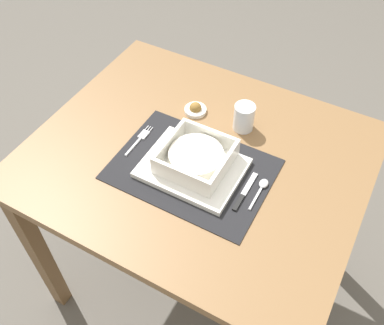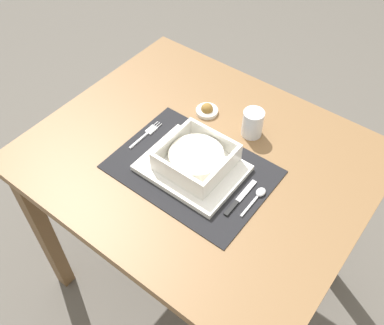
{
  "view_description": "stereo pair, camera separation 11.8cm",
  "coord_description": "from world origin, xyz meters",
  "px_view_note": "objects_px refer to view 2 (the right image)",
  "views": [
    {
      "loc": [
        0.39,
        -0.73,
        1.68
      ],
      "look_at": [
        0.01,
        -0.06,
        0.79
      ],
      "focal_mm": 40.53,
      "sensor_mm": 36.0,
      "label": 1
    },
    {
      "loc": [
        0.49,
        -0.67,
        1.68
      ],
      "look_at": [
        0.01,
        -0.06,
        0.79
      ],
      "focal_mm": 40.53,
      "sensor_mm": 36.0,
      "label": 2
    }
  ],
  "objects_px": {
    "fork": "(148,133)",
    "butter_knife": "(239,200)",
    "dining_table": "(200,178)",
    "drinking_glass": "(253,124)",
    "porridge_bowl": "(196,158)",
    "spoon": "(258,195)",
    "condiment_saucer": "(207,110)"
  },
  "relations": [
    {
      "from": "porridge_bowl",
      "to": "butter_knife",
      "type": "distance_m",
      "value": 0.16
    },
    {
      "from": "fork",
      "to": "drinking_glass",
      "type": "distance_m",
      "value": 0.31
    },
    {
      "from": "fork",
      "to": "drinking_glass",
      "type": "xyz_separation_m",
      "value": [
        0.24,
        0.19,
        0.03
      ]
    },
    {
      "from": "spoon",
      "to": "butter_knife",
      "type": "bearing_deg",
      "value": -128.11
    },
    {
      "from": "spoon",
      "to": "drinking_glass",
      "type": "distance_m",
      "value": 0.24
    },
    {
      "from": "drinking_glass",
      "to": "dining_table",
      "type": "bearing_deg",
      "value": -113.0
    },
    {
      "from": "fork",
      "to": "butter_knife",
      "type": "xyz_separation_m",
      "value": [
        0.35,
        -0.04,
        0.0
      ]
    },
    {
      "from": "dining_table",
      "to": "spoon",
      "type": "distance_m",
      "value": 0.24
    },
    {
      "from": "dining_table",
      "to": "drinking_glass",
      "type": "height_order",
      "value": "drinking_glass"
    },
    {
      "from": "drinking_glass",
      "to": "condiment_saucer",
      "type": "xyz_separation_m",
      "value": [
        -0.16,
        -0.01,
        -0.03
      ]
    },
    {
      "from": "porridge_bowl",
      "to": "fork",
      "type": "xyz_separation_m",
      "value": [
        -0.2,
        0.02,
        -0.04
      ]
    },
    {
      "from": "porridge_bowl",
      "to": "fork",
      "type": "height_order",
      "value": "porridge_bowl"
    },
    {
      "from": "dining_table",
      "to": "drinking_glass",
      "type": "distance_m",
      "value": 0.23
    },
    {
      "from": "fork",
      "to": "spoon",
      "type": "xyz_separation_m",
      "value": [
        0.38,
        0.0,
        0.0
      ]
    },
    {
      "from": "porridge_bowl",
      "to": "spoon",
      "type": "height_order",
      "value": "porridge_bowl"
    },
    {
      "from": "porridge_bowl",
      "to": "dining_table",
      "type": "bearing_deg",
      "value": 113.98
    },
    {
      "from": "spoon",
      "to": "condiment_saucer",
      "type": "bearing_deg",
      "value": 148.24
    },
    {
      "from": "spoon",
      "to": "dining_table",
      "type": "bearing_deg",
      "value": 172.33
    },
    {
      "from": "drinking_glass",
      "to": "spoon",
      "type": "bearing_deg",
      "value": -53.05
    },
    {
      "from": "butter_knife",
      "to": "drinking_glass",
      "type": "relative_size",
      "value": 1.65
    },
    {
      "from": "porridge_bowl",
      "to": "drinking_glass",
      "type": "xyz_separation_m",
      "value": [
        0.05,
        0.21,
        -0.01
      ]
    },
    {
      "from": "porridge_bowl",
      "to": "spoon",
      "type": "bearing_deg",
      "value": 6.68
    },
    {
      "from": "dining_table",
      "to": "butter_knife",
      "type": "distance_m",
      "value": 0.22
    },
    {
      "from": "fork",
      "to": "butter_knife",
      "type": "distance_m",
      "value": 0.35
    },
    {
      "from": "fork",
      "to": "butter_knife",
      "type": "height_order",
      "value": "butter_knife"
    },
    {
      "from": "spoon",
      "to": "drinking_glass",
      "type": "bearing_deg",
      "value": 126.17
    },
    {
      "from": "fork",
      "to": "condiment_saucer",
      "type": "distance_m",
      "value": 0.2
    },
    {
      "from": "dining_table",
      "to": "butter_knife",
      "type": "height_order",
      "value": "butter_knife"
    },
    {
      "from": "drinking_glass",
      "to": "condiment_saucer",
      "type": "distance_m",
      "value": 0.16
    },
    {
      "from": "porridge_bowl",
      "to": "butter_knife",
      "type": "relative_size",
      "value": 1.28
    },
    {
      "from": "butter_knife",
      "to": "condiment_saucer",
      "type": "relative_size",
      "value": 2.02
    },
    {
      "from": "fork",
      "to": "drinking_glass",
      "type": "bearing_deg",
      "value": 36.23
    }
  ]
}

